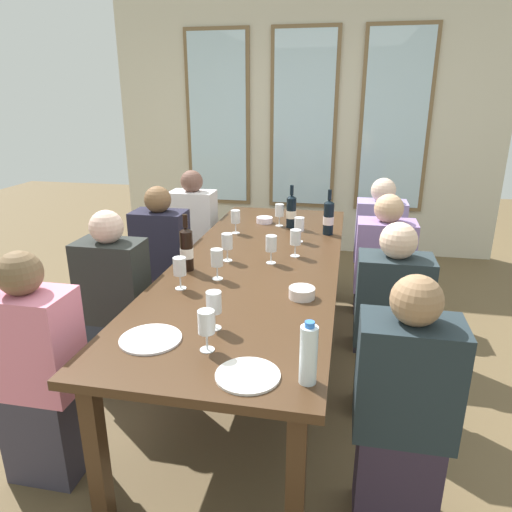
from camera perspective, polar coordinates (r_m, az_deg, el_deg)
The scene contains 29 objects.
ground_plane at distance 3.22m, azimuth 0.19°, elevation -13.10°, with size 12.00×12.00×0.00m, color brown.
back_wall_with_windows at distance 5.30m, azimuth 5.82°, elevation 16.10°, with size 4.19×0.10×2.90m.
dining_table at distance 2.92m, azimuth 0.20°, elevation -1.72°, with size 0.99×2.82×0.74m.
white_plate_0 at distance 1.76m, azimuth -1.01°, elevation -14.31°, with size 0.24×0.24×0.01m, color white.
white_plate_1 at distance 2.04m, azimuth -12.69°, elevation -9.81°, with size 0.26×0.26×0.01m, color white.
wine_bottle_0 at distance 3.62m, azimuth 4.31°, elevation 5.46°, with size 0.08×0.08×0.33m.
wine_bottle_1 at distance 3.46m, azimuth 8.82°, elevation 4.69°, with size 0.08×0.08×0.33m.
wine_bottle_2 at distance 2.74m, azimuth -8.44°, elevation 0.87°, with size 0.08×0.08×0.33m.
tasting_bowl_0 at distance 3.76m, azimuth 1.04°, elevation 4.40°, with size 0.13×0.13×0.05m, color white.
tasting_bowl_1 at distance 2.38m, azimuth 5.60°, elevation -4.47°, with size 0.13×0.13×0.05m, color white.
water_bottle at distance 1.69m, azimuth 6.40°, elevation -11.79°, with size 0.06×0.06×0.24m.
wine_glass_0 at distance 2.87m, azimuth -3.53°, elevation 1.62°, with size 0.07×0.07×0.17m.
wine_glass_1 at distance 2.04m, azimuth -5.14°, elevation -5.84°, with size 0.07×0.07×0.17m.
wine_glass_2 at distance 2.82m, azimuth 1.86°, elevation 1.36°, with size 0.07×0.07×0.17m.
wine_glass_3 at distance 2.96m, azimuth 4.82°, elevation 2.12°, with size 0.07×0.07×0.17m.
wine_glass_4 at distance 3.45m, azimuth -2.51°, elevation 4.65°, with size 0.07×0.07×0.17m.
wine_glass_5 at distance 1.88m, azimuth -6.07°, elevation -8.11°, with size 0.07×0.07×0.17m.
wine_glass_6 at distance 3.65m, azimuth 2.88°, elevation 5.44°, with size 0.07×0.07×0.17m.
wine_glass_7 at distance 2.58m, azimuth -4.78°, elevation -0.37°, with size 0.07×0.07×0.17m.
wine_glass_8 at distance 3.26m, azimuth 5.28°, elevation 3.79°, with size 0.07×0.07×0.17m.
wine_glass_9 at distance 2.48m, azimuth -9.28°, elevation -1.34°, with size 0.07×0.07×0.17m.
seated_person_0 at distance 2.91m, azimuth -16.78°, elevation -5.93°, with size 0.38×0.24×1.11m.
seated_person_1 at distance 2.65m, azimuth 15.94°, elevation -8.35°, with size 0.38×0.24×1.11m.
seated_person_2 at distance 3.52m, azimuth -11.34°, elevation -1.07°, with size 0.38×0.24×1.11m.
seated_person_3 at distance 3.31m, azimuth 15.11°, elevation -2.68°, with size 0.38×0.24×1.11m.
seated_person_4 at distance 2.37m, azimuth -25.04°, elevation -13.02°, with size 0.38×0.24×1.11m.
seated_person_5 at distance 2.02m, azimuth 17.41°, elevation -17.89°, with size 0.38×0.24×1.11m.
seated_person_6 at distance 4.18m, azimuth -7.53°, elevation 2.36°, with size 0.38×0.24×1.11m.
seated_person_7 at distance 3.89m, azimuth 14.62°, elevation 0.64°, with size 0.38×0.24×1.11m.
Camera 1 is at (0.52, -2.68, 1.71)m, focal length 32.89 mm.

